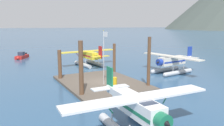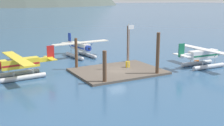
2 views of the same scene
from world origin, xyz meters
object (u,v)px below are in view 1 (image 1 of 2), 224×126
at_px(fuel_drum, 114,81).
at_px(seaplane_yellow_port_fwd, 89,57).
at_px(flagpole, 104,51).
at_px(seaplane_white_stbd_aft, 137,111).
at_px(seaplane_cream_bow_centre, 172,63).
at_px(boat_red_open_sw, 22,56).
at_px(mooring_buoy, 157,124).

relative_size(fuel_drum, seaplane_yellow_port_fwd, 0.08).
xyz_separation_m(flagpole, seaplane_white_stbd_aft, (11.12, -3.10, -2.66)).
relative_size(fuel_drum, seaplane_cream_bow_centre, 0.08).
relative_size(fuel_drum, boat_red_open_sw, 0.20).
distance_m(mooring_buoy, boat_red_open_sw, 40.68).
bearing_deg(fuel_drum, seaplane_yellow_port_fwd, 169.21).
bearing_deg(seaplane_white_stbd_aft, boat_red_open_sw, -176.18).
xyz_separation_m(fuel_drum, seaplane_cream_bow_centre, (-2.58, 11.38, 0.84)).
height_order(seaplane_yellow_port_fwd, seaplane_cream_bow_centre, same).
relative_size(seaplane_white_stbd_aft, seaplane_yellow_port_fwd, 1.00).
bearing_deg(flagpole, seaplane_white_stbd_aft, -15.60).
bearing_deg(fuel_drum, mooring_buoy, -13.96).
height_order(flagpole, seaplane_white_stbd_aft, flagpole).
relative_size(mooring_buoy, seaplane_yellow_port_fwd, 0.08).
distance_m(fuel_drum, seaplane_white_stbd_aft, 11.44).
distance_m(flagpole, fuel_drum, 3.69).
relative_size(seaplane_cream_bow_centre, boat_red_open_sw, 2.37).
bearing_deg(boat_red_open_sw, fuel_drum, 13.08).
height_order(seaplane_white_stbd_aft, seaplane_cream_bow_centre, same).
xyz_separation_m(seaplane_white_stbd_aft, boat_red_open_sw, (-40.18, -2.68, -1.09)).
bearing_deg(seaplane_white_stbd_aft, fuel_drum, 158.48).
xyz_separation_m(flagpole, boat_red_open_sw, (-29.06, -5.78, -3.75)).
xyz_separation_m(flagpole, seaplane_yellow_port_fwd, (-14.03, 3.85, -2.66)).
distance_m(fuel_drum, seaplane_cream_bow_centre, 11.70).
relative_size(flagpole, mooring_buoy, 7.30).
xyz_separation_m(flagpole, mooring_buoy, (11.41, -1.63, -3.80)).
xyz_separation_m(flagpole, fuel_drum, (0.50, 1.08, -3.50)).
xyz_separation_m(mooring_buoy, boat_red_open_sw, (-40.46, -4.15, 0.05)).
distance_m(seaplane_yellow_port_fwd, boat_red_open_sw, 17.89).
height_order(flagpole, seaplane_yellow_port_fwd, flagpole).
bearing_deg(seaplane_cream_bow_centre, flagpole, -80.53).
distance_m(seaplane_yellow_port_fwd, seaplane_cream_bow_centre, 14.73).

